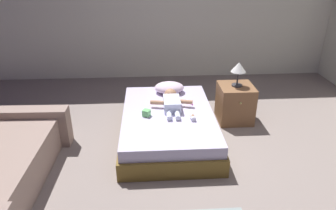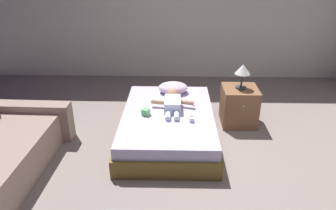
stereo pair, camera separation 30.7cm
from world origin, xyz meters
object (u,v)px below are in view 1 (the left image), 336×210
(baby, at_px, (171,102))
(toothbrush, at_px, (190,102))
(baby_bottle, at_px, (193,117))
(lamp, at_px, (239,69))
(pillow, at_px, (169,88))
(toy_block, at_px, (146,113))
(nightstand, at_px, (235,103))
(bed, at_px, (168,125))

(baby, bearing_deg, toothbrush, 22.78)
(toothbrush, relative_size, baby_bottle, 1.35)
(lamp, xyz_separation_m, baby_bottle, (-0.69, -0.62, -0.39))
(pillow, bearing_deg, toothbrush, -56.16)
(pillow, height_order, baby, baby)
(pillow, relative_size, toy_block, 3.81)
(toothbrush, bearing_deg, baby, -157.22)
(toothbrush, bearing_deg, nightstand, 12.52)
(bed, xyz_separation_m, baby, (0.06, 0.15, 0.25))
(nightstand, relative_size, baby_bottle, 4.78)
(pillow, relative_size, lamp, 1.24)
(pillow, xyz_separation_m, nightstand, (0.91, -0.22, -0.17))
(baby, bearing_deg, baby_bottle, -58.19)
(pillow, distance_m, baby, 0.48)
(baby, relative_size, toothbrush, 4.46)
(baby, xyz_separation_m, baby_bottle, (0.23, -0.37, -0.04))
(lamp, distance_m, toy_block, 1.39)
(bed, xyz_separation_m, nightstand, (0.97, 0.40, 0.09))
(bed, bearing_deg, baby, 69.87)
(bed, height_order, baby_bottle, baby_bottle)
(baby, distance_m, lamp, 1.01)
(bed, relative_size, baby_bottle, 16.13)
(baby_bottle, bearing_deg, lamp, 41.98)
(baby_bottle, bearing_deg, bed, 142.55)
(pillow, bearing_deg, bed, -95.29)
(toothbrush, distance_m, baby_bottle, 0.47)
(nightstand, distance_m, baby_bottle, 0.93)
(nightstand, bearing_deg, toothbrush, -167.48)
(nightstand, distance_m, lamp, 0.51)
(nightstand, relative_size, lamp, 1.56)
(toy_block, bearing_deg, baby, 35.80)
(toothbrush, relative_size, nightstand, 0.28)
(nightstand, distance_m, toy_block, 1.34)
(bed, distance_m, baby_bottle, 0.41)
(baby, height_order, toy_block, baby)
(toothbrush, xyz_separation_m, lamp, (0.66, 0.15, 0.41))
(toy_block, bearing_deg, pillow, 65.19)
(baby_bottle, bearing_deg, toy_block, 166.60)
(nightstand, xyz_separation_m, toy_block, (-1.24, -0.49, 0.14))
(baby, relative_size, lamp, 1.96)
(baby, distance_m, baby_bottle, 0.43)
(nightstand, height_order, lamp, lamp)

